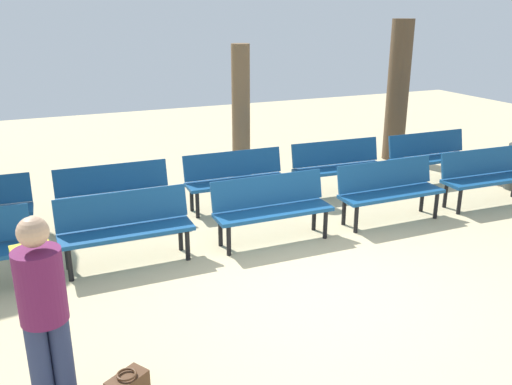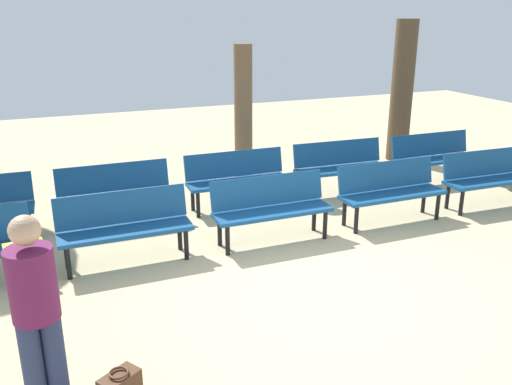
% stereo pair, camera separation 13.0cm
% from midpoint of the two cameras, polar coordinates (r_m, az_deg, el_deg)
% --- Properties ---
extents(ground_plane, '(24.00, 24.00, 0.00)m').
position_cam_midpoint_polar(ground_plane, '(6.18, 6.73, -10.32)').
color(ground_plane, '#CCB789').
extents(bench_r0_c1, '(1.60, 0.48, 0.87)m').
position_cam_midpoint_polar(bench_r0_c1, '(6.80, -14.10, -3.25)').
color(bench_r0_c1, navy).
rests_on(bench_r0_c1, ground_plane).
extents(bench_r0_c2, '(1.60, 0.49, 0.87)m').
position_cam_midpoint_polar(bench_r0_c2, '(7.23, 1.13, -1.32)').
color(bench_r0_c2, navy).
rests_on(bench_r0_c2, ground_plane).
extents(bench_r0_c3, '(1.60, 0.49, 0.87)m').
position_cam_midpoint_polar(bench_r0_c3, '(8.15, 13.38, 0.51)').
color(bench_r0_c3, navy).
rests_on(bench_r0_c3, ground_plane).
extents(bench_r0_c4, '(1.62, 0.54, 0.87)m').
position_cam_midpoint_polar(bench_r0_c4, '(9.33, 22.74, 1.85)').
color(bench_r0_c4, navy).
rests_on(bench_r0_c4, ground_plane).
extents(bench_r1_c1, '(1.61, 0.51, 0.87)m').
position_cam_midpoint_polar(bench_r1_c1, '(8.02, -15.14, 0.07)').
color(bench_r1_c1, navy).
rests_on(bench_r1_c1, ground_plane).
extents(bench_r1_c2, '(1.61, 0.51, 0.87)m').
position_cam_midpoint_polar(bench_r1_c2, '(8.47, -2.58, 1.71)').
color(bench_r1_c2, navy).
rests_on(bench_r1_c2, ground_plane).
extents(bench_r1_c3, '(1.62, 0.55, 0.87)m').
position_cam_midpoint_polar(bench_r1_c3, '(9.25, 8.25, 3.01)').
color(bench_r1_c3, navy).
rests_on(bench_r1_c3, ground_plane).
extents(bench_r1_c4, '(1.61, 0.50, 0.87)m').
position_cam_midpoint_polar(bench_r1_c4, '(10.23, 17.47, 3.87)').
color(bench_r1_c4, navy).
rests_on(bench_r1_c4, ground_plane).
extents(tree_0, '(0.32, 0.32, 2.43)m').
position_cam_midpoint_polar(tree_0, '(9.65, -1.99, 8.17)').
color(tree_0, brown).
rests_on(tree_0, ground_plane).
extents(tree_2, '(0.44, 0.44, 2.80)m').
position_cam_midpoint_polar(tree_2, '(11.49, 14.36, 10.28)').
color(tree_2, '#4C3A28').
rests_on(tree_2, ground_plane).
extents(visitor_with_backpack, '(0.38, 0.56, 1.65)m').
position_cam_midpoint_polar(visitor_with_backpack, '(4.33, -22.31, -11.07)').
color(visitor_with_backpack, navy).
rests_on(visitor_with_backpack, ground_plane).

